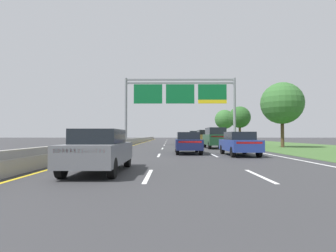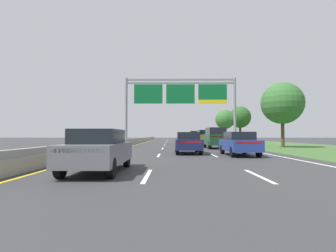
{
  "view_description": "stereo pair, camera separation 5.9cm",
  "coord_description": "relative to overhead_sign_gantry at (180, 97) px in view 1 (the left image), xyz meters",
  "views": [
    {
      "loc": [
        -1.14,
        1.61,
        1.36
      ],
      "look_at": [
        -1.26,
        23.7,
        2.11
      ],
      "focal_mm": 28.42,
      "sensor_mm": 36.0,
      "label": 1
    },
    {
      "loc": [
        -1.08,
        1.61,
        1.36
      ],
      "look_at": [
        -1.26,
        23.7,
        2.11
      ],
      "focal_mm": 28.42,
      "sensor_mm": 36.0,
      "label": 2
    }
  ],
  "objects": [
    {
      "name": "car_gold_right_lane_suv",
      "position": [
        3.6,
        3.69,
        -5.39
      ],
      "size": [
        2.01,
        4.75,
        2.11
      ],
      "rotation": [
        0.0,
        0.0,
        1.6
      ],
      "color": "#A38438",
      "rests_on": "ground"
    },
    {
      "name": "median_barrier_concrete",
      "position": [
        -6.9,
        -2.32,
        -6.14
      ],
      "size": [
        0.6,
        110.0,
        0.85
      ],
      "color": "#99968E",
      "rests_on": "ground"
    },
    {
      "name": "car_navy_centre_lane_sedan",
      "position": [
        -0.08,
        -16.05,
        -5.67
      ],
      "size": [
        1.85,
        4.41,
        1.57
      ],
      "rotation": [
        0.0,
        0.0,
        1.56
      ],
      "color": "#161E47",
      "rests_on": "ground"
    },
    {
      "name": "roadside_tree_far",
      "position": [
        9.8,
        6.76,
        -2.28
      ],
      "size": [
        3.44,
        3.44,
        5.96
      ],
      "color": "#4C3823",
      "rests_on": "ground"
    },
    {
      "name": "roadside_tree_mid",
      "position": [
        11.01,
        -6.39,
        -1.61
      ],
      "size": [
        4.6,
        4.6,
        7.19
      ],
      "color": "#4C3823",
      "rests_on": "ground"
    },
    {
      "name": "grass_verge_right",
      "position": [
        13.65,
        -2.32,
        -6.48
      ],
      "size": [
        14.0,
        110.0,
        0.02
      ],
      "primitive_type": "cube",
      "color": "#3D602D",
      "rests_on": "ground"
    },
    {
      "name": "ground_plane",
      "position": [
        -0.3,
        -2.32,
        -6.49
      ],
      "size": [
        220.0,
        220.0,
        0.0
      ],
      "primitive_type": "plane",
      "color": "#333335"
    },
    {
      "name": "lane_striping",
      "position": [
        -0.3,
        -2.78,
        -6.49
      ],
      "size": [
        11.96,
        106.0,
        0.01
      ],
      "color": "white",
      "rests_on": "ground"
    },
    {
      "name": "car_grey_left_lane_sedan",
      "position": [
        -4.03,
        -25.9,
        -5.67
      ],
      "size": [
        1.82,
        4.4,
        1.57
      ],
      "rotation": [
        0.0,
        0.0,
        1.57
      ],
      "color": "slate",
      "rests_on": "ground"
    },
    {
      "name": "car_blue_right_lane_sedan",
      "position": [
        3.2,
        -17.98,
        -5.67
      ],
      "size": [
        1.88,
        4.43,
        1.57
      ],
      "rotation": [
        0.0,
        0.0,
        1.58
      ],
      "color": "navy",
      "rests_on": "ground"
    },
    {
      "name": "overhead_sign_gantry",
      "position": [
        0.0,
        0.0,
        0.0
      ],
      "size": [
        15.06,
        0.42,
        9.11
      ],
      "color": "gray",
      "rests_on": "ground"
    },
    {
      "name": "pickup_truck_silver",
      "position": [
        3.52,
        17.17,
        -5.41
      ],
      "size": [
        2.0,
        5.4,
        2.2
      ],
      "rotation": [
        0.0,
        0.0,
        1.57
      ],
      "color": "#B2B5BA",
      "rests_on": "ground"
    },
    {
      "name": "car_darkgreen_right_lane_suv",
      "position": [
        3.23,
        -8.5,
        -5.39
      ],
      "size": [
        1.96,
        4.73,
        2.11
      ],
      "rotation": [
        0.0,
        0.0,
        1.58
      ],
      "color": "#193D23",
      "rests_on": "ground"
    },
    {
      "name": "roadside_tree_distant",
      "position": [
        11.05,
        24.5,
        -1.58
      ],
      "size": [
        4.38,
        4.38,
        7.12
      ],
      "color": "#4C3823",
      "rests_on": "ground"
    }
  ]
}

